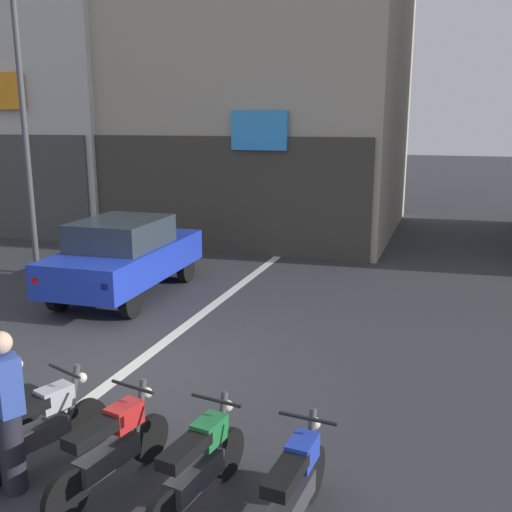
# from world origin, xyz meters

# --- Properties ---
(ground_plane) EXTENTS (120.00, 120.00, 0.00)m
(ground_plane) POSITION_xyz_m (0.00, 0.00, 0.00)
(ground_plane) COLOR #333338
(lane_centre_line) EXTENTS (0.20, 18.00, 0.01)m
(lane_centre_line) POSITION_xyz_m (0.00, 6.00, 0.00)
(lane_centre_line) COLOR silver
(lane_centre_line) RESTS_ON ground
(building_corner_left) EXTENTS (10.15, 9.09, 11.51)m
(building_corner_left) POSITION_xyz_m (-10.63, 12.08, 5.74)
(building_corner_left) COLOR silver
(building_corner_left) RESTS_ON ground
(building_mid_block) EXTENTS (8.84, 8.62, 12.60)m
(building_mid_block) POSITION_xyz_m (-1.77, 12.08, 6.29)
(building_mid_block) COLOR #B2A893
(building_mid_block) RESTS_ON ground
(car_blue_crossing_near) EXTENTS (1.92, 4.17, 1.64)m
(car_blue_crossing_near) POSITION_xyz_m (-1.99, 3.36, 0.89)
(car_blue_crossing_near) COLOR black
(car_blue_crossing_near) RESTS_ON ground
(street_lamp) EXTENTS (0.36, 0.36, 6.67)m
(street_lamp) POSITION_xyz_m (-5.00, 4.25, 4.07)
(street_lamp) COLOR #47474C
(street_lamp) RESTS_ON ground
(motorcycle_silver_row_left_mid) EXTENTS (0.70, 1.59, 0.98)m
(motorcycle_silver_row_left_mid) POSITION_xyz_m (0.41, -2.34, 0.46)
(motorcycle_silver_row_left_mid) COLOR black
(motorcycle_silver_row_left_mid) RESTS_ON ground
(motorcycle_red_row_centre) EXTENTS (0.56, 1.65, 0.98)m
(motorcycle_red_row_centre) POSITION_xyz_m (1.34, -2.45, 0.46)
(motorcycle_red_row_centre) COLOR black
(motorcycle_red_row_centre) RESTS_ON ground
(motorcycle_green_row_right_mid) EXTENTS (0.55, 1.66, 0.98)m
(motorcycle_green_row_right_mid) POSITION_xyz_m (2.28, -2.45, 0.46)
(motorcycle_green_row_right_mid) COLOR black
(motorcycle_green_row_right_mid) RESTS_ON ground
(motorcycle_blue_row_rightmost) EXTENTS (0.55, 1.67, 0.98)m
(motorcycle_blue_row_rightmost) POSITION_xyz_m (3.22, -2.51, 0.46)
(motorcycle_blue_row_rightmost) COLOR black
(motorcycle_blue_row_rightmost) RESTS_ON ground
(person_by_motorcycles) EXTENTS (0.42, 0.36, 1.67)m
(person_by_motorcycles) POSITION_xyz_m (0.44, -2.80, 0.86)
(person_by_motorcycles) COLOR #23232D
(person_by_motorcycles) RESTS_ON ground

